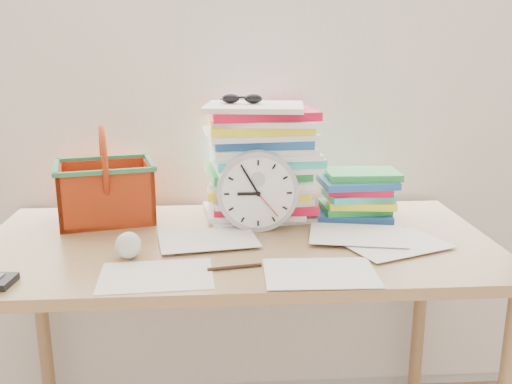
{
  "coord_description": "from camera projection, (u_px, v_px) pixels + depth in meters",
  "views": [
    {
      "loc": [
        -0.05,
        0.11,
        1.28
      ],
      "look_at": [
        0.05,
        1.6,
        0.88
      ],
      "focal_mm": 40.0,
      "sensor_mm": 36.0,
      "label": 1
    }
  ],
  "objects": [
    {
      "name": "basket",
      "position": [
        105.0,
        175.0,
        1.71
      ],
      "size": [
        0.33,
        0.28,
        0.28
      ],
      "primitive_type": null,
      "rotation": [
        0.0,
        0.0,
        0.22
      ],
      "color": "#BB3B12",
      "rests_on": "desk"
    },
    {
      "name": "pen",
      "position": [
        235.0,
        267.0,
        1.37
      ],
      "size": [
        0.13,
        0.03,
        0.01
      ],
      "primitive_type": "cylinder",
      "rotation": [
        0.0,
        1.57,
        0.17
      ],
      "color": "black",
      "rests_on": "desk"
    },
    {
      "name": "crumpled_ball",
      "position": [
        128.0,
        245.0,
        1.43
      ],
      "size": [
        0.07,
        0.07,
        0.07
      ],
      "primitive_type": "sphere",
      "color": "silver",
      "rests_on": "desk"
    },
    {
      "name": "book_stack",
      "position": [
        359.0,
        195.0,
        1.76
      ],
      "size": [
        0.25,
        0.2,
        0.15
      ],
      "primitive_type": null,
      "rotation": [
        0.0,
        0.0,
        -0.03
      ],
      "color": "white",
      "rests_on": "desk"
    },
    {
      "name": "sunglasses",
      "position": [
        242.0,
        98.0,
        1.71
      ],
      "size": [
        0.16,
        0.14,
        0.03
      ],
      "primitive_type": null,
      "rotation": [
        0.0,
        0.0,
        -0.15
      ],
      "color": "black",
      "rests_on": "paper_stack"
    },
    {
      "name": "clock",
      "position": [
        257.0,
        191.0,
        1.63
      ],
      "size": [
        0.23,
        0.05,
        0.23
      ],
      "primitive_type": "cylinder",
      "rotation": [
        1.57,
        0.0,
        0.0
      ],
      "color": "#ADAFB7",
      "rests_on": "desk"
    },
    {
      "name": "paper_stack",
      "position": [
        260.0,
        161.0,
        1.75
      ],
      "size": [
        0.35,
        0.29,
        0.35
      ],
      "primitive_type": null,
      "rotation": [
        0.0,
        0.0,
        0.01
      ],
      "color": "white",
      "rests_on": "desk"
    },
    {
      "name": "curtain",
      "position": [
        232.0,
        35.0,
        1.8
      ],
      "size": [
        2.4,
        0.01,
        2.5
      ],
      "primitive_type": "cube",
      "color": "white",
      "rests_on": "room_shell"
    },
    {
      "name": "desk",
      "position": [
        238.0,
        265.0,
        1.59
      ],
      "size": [
        1.4,
        0.7,
        0.75
      ],
      "color": "olive",
      "rests_on": "ground"
    },
    {
      "name": "scattered_papers",
      "position": [
        238.0,
        237.0,
        1.57
      ],
      "size": [
        1.26,
        0.42,
        0.02
      ],
      "primitive_type": null,
      "color": "white",
      "rests_on": "desk"
    }
  ]
}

